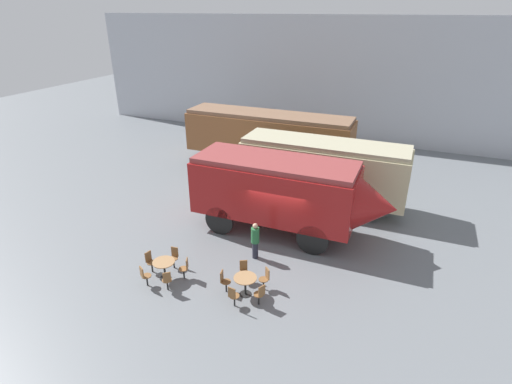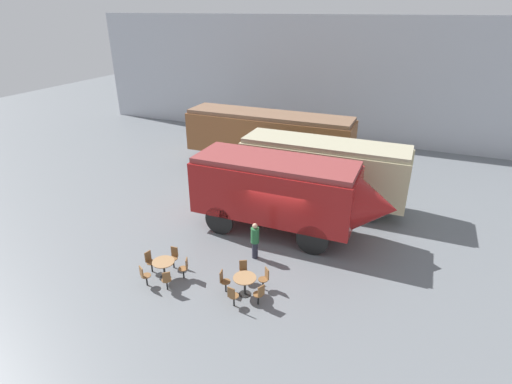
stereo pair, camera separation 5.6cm
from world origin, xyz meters
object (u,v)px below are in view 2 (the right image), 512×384
(cafe_table_mid, at_px, (164,265))
(passenger_coach_wooden, at_px, (269,134))
(cafe_chair_0, at_px, (243,270))
(streamlined_locomotive, at_px, (288,190))
(visitor_person, at_px, (255,239))
(passenger_coach_vintage, at_px, (323,168))
(cafe_table_near, at_px, (245,281))

(cafe_table_mid, bearing_deg, passenger_coach_wooden, 93.44)
(passenger_coach_wooden, height_order, cafe_chair_0, passenger_coach_wooden)
(passenger_coach_wooden, xyz_separation_m, streamlined_locomotive, (3.95, -7.96, 0.09))
(streamlined_locomotive, bearing_deg, passenger_coach_wooden, 116.40)
(cafe_chair_0, xyz_separation_m, visitor_person, (-0.20, 1.60, 0.36))
(cafe_table_mid, distance_m, cafe_chair_0, 3.02)
(cafe_table_mid, bearing_deg, cafe_chair_0, 19.67)
(cafe_table_mid, bearing_deg, passenger_coach_vintage, 65.77)
(streamlined_locomotive, distance_m, cafe_table_mid, 6.17)
(cafe_chair_0, relative_size, visitor_person, 0.54)
(cafe_table_mid, relative_size, cafe_chair_0, 0.96)
(passenger_coach_wooden, distance_m, passenger_coach_vintage, 6.40)
(streamlined_locomotive, distance_m, cafe_chair_0, 4.37)
(passenger_coach_wooden, xyz_separation_m, cafe_table_near, (3.99, -12.70, -1.47))
(cafe_table_mid, xyz_separation_m, visitor_person, (2.64, 2.62, 0.27))
(passenger_coach_vintage, height_order, cafe_table_near, passenger_coach_vintage)
(passenger_coach_wooden, height_order, visitor_person, passenger_coach_wooden)
(passenger_coach_wooden, height_order, cafe_table_mid, passenger_coach_wooden)
(passenger_coach_vintage, relative_size, cafe_chair_0, 9.62)
(passenger_coach_wooden, distance_m, cafe_chair_0, 12.63)
(streamlined_locomotive, relative_size, cafe_chair_0, 10.15)
(cafe_table_near, relative_size, visitor_person, 0.52)
(passenger_coach_vintage, xyz_separation_m, streamlined_locomotive, (-0.72, -3.58, 0.14))
(cafe_table_near, bearing_deg, passenger_coach_vintage, 85.35)
(passenger_coach_vintage, relative_size, cafe_table_near, 10.04)
(visitor_person, bearing_deg, cafe_table_mid, -135.23)
(passenger_coach_vintage, xyz_separation_m, cafe_table_near, (-0.68, -8.32, -1.42))
(cafe_table_mid, bearing_deg, cafe_table_near, 5.67)
(passenger_coach_vintage, height_order, visitor_person, passenger_coach_vintage)
(cafe_table_near, xyz_separation_m, cafe_table_mid, (-3.21, -0.32, 0.02))
(passenger_coach_wooden, height_order, streamlined_locomotive, streamlined_locomotive)
(passenger_coach_vintage, bearing_deg, passenger_coach_wooden, 136.85)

